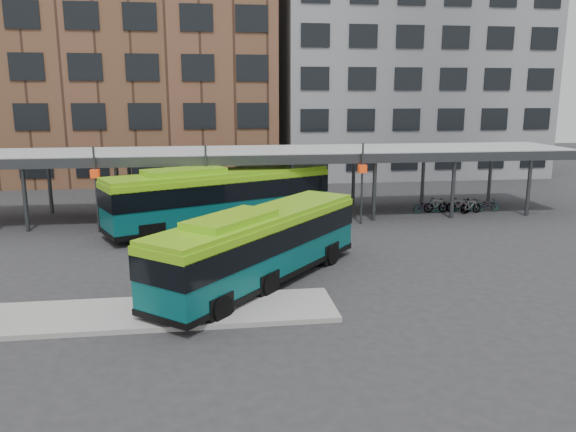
# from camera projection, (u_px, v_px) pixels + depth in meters

# --- Properties ---
(ground) EXTENTS (120.00, 120.00, 0.00)m
(ground) POSITION_uv_depth(u_px,v_px,m) (281.00, 281.00, 23.09)
(ground) COLOR #28282B
(ground) RESTS_ON ground
(boarding_island) EXTENTS (14.00, 3.00, 0.18)m
(boarding_island) POSITION_uv_depth(u_px,v_px,m) (135.00, 314.00, 19.43)
(boarding_island) COLOR gray
(boarding_island) RESTS_ON ground
(canopy) EXTENTS (40.00, 6.53, 4.80)m
(canopy) POSITION_uv_depth(u_px,v_px,m) (254.00, 154.00, 34.70)
(canopy) COLOR #999B9E
(canopy) RESTS_ON ground
(building_brick) EXTENTS (26.00, 14.00, 22.00)m
(building_brick) POSITION_uv_depth(u_px,v_px,m) (126.00, 55.00, 50.37)
(building_brick) COLOR brown
(building_brick) RESTS_ON ground
(building_grey) EXTENTS (24.00, 14.00, 20.00)m
(building_grey) POSITION_uv_depth(u_px,v_px,m) (404.00, 68.00, 54.08)
(building_grey) COLOR slate
(building_grey) RESTS_ON ground
(bus_front) EXTENTS (9.33, 10.36, 3.18)m
(bus_front) POSITION_uv_depth(u_px,v_px,m) (260.00, 244.00, 22.48)
(bus_front) COLOR #074D4F
(bus_front) RESTS_ON ground
(bus_rear) EXTENTS (13.02, 7.93, 3.60)m
(bus_rear) POSITION_uv_depth(u_px,v_px,m) (220.00, 196.00, 31.83)
(bus_rear) COLOR #074D4F
(bus_rear) RESTS_ON ground
(bike_rack) EXTENTS (5.91, 1.41, 0.97)m
(bike_rack) POSITION_uv_depth(u_px,v_px,m) (455.00, 205.00, 36.48)
(bike_rack) COLOR slate
(bike_rack) RESTS_ON ground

